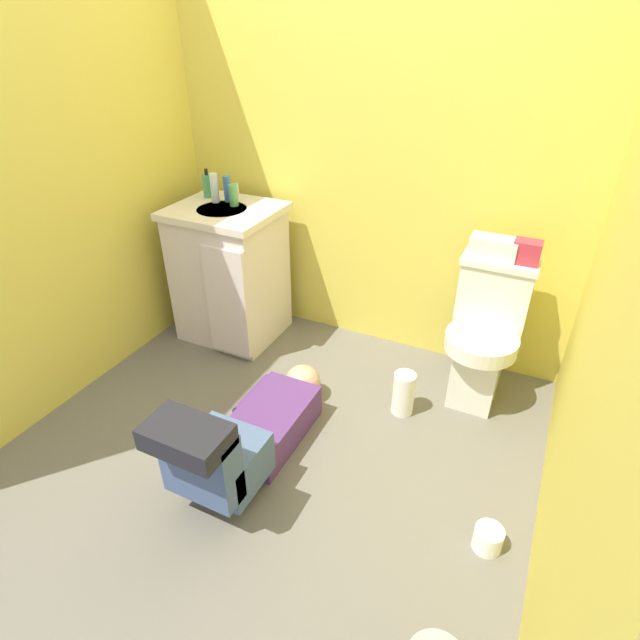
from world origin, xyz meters
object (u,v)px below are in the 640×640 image
(soap_dispenser, at_px, (208,186))
(bottle_blue, at_px, (227,189))
(toilet, at_px, (484,335))
(bottle_clear, at_px, (214,188))
(faucet, at_px, (237,192))
(toiletry_bag, at_px, (527,252))
(bottle_green, at_px, (233,195))
(toilet_paper_roll, at_px, (488,539))
(person_plumber, at_px, (248,433))
(tissue_box, at_px, (494,247))
(vanity_cabinet, at_px, (230,273))
(paper_towel_roll, at_px, (404,393))

(soap_dispenser, distance_m, bottle_blue, 0.15)
(toilet, distance_m, bottle_clear, 1.69)
(faucet, height_order, toiletry_bag, faucet)
(toiletry_bag, bearing_deg, faucet, 179.83)
(soap_dispenser, xyz_separation_m, bottle_green, (0.22, -0.06, -0.01))
(toiletry_bag, height_order, toilet_paper_roll, toiletry_bag)
(person_plumber, xyz_separation_m, tissue_box, (0.77, 1.04, 0.62))
(toilet, bearing_deg, toilet_paper_roll, -75.72)
(vanity_cabinet, xyz_separation_m, bottle_blue, (-0.04, 0.11, 0.47))
(bottle_green, distance_m, paper_towel_roll, 1.43)
(bottle_clear, height_order, bottle_green, bottle_clear)
(person_plumber, xyz_separation_m, soap_dispenser, (-0.88, 1.03, 0.71))
(bottle_blue, relative_size, paper_towel_roll, 0.63)
(toilet_paper_roll, bearing_deg, tissue_box, 105.44)
(faucet, relative_size, bottle_clear, 0.61)
(bottle_blue, bearing_deg, soap_dispenser, 172.65)
(bottle_clear, bearing_deg, toilet, -0.59)
(toilet, height_order, soap_dispenser, soap_dispenser)
(vanity_cabinet, bearing_deg, bottle_blue, 111.05)
(tissue_box, bearing_deg, bottle_blue, -178.66)
(faucet, xyz_separation_m, toiletry_bag, (1.61, -0.00, -0.06))
(toilet, height_order, bottle_clear, bottle_clear)
(bottle_clear, height_order, bottle_blue, bottle_clear)
(toilet, height_order, faucet, faucet)
(soap_dispenser, distance_m, bottle_clear, 0.11)
(toilet, relative_size, faucet, 7.50)
(person_plumber, height_order, toilet_paper_roll, person_plumber)
(vanity_cabinet, relative_size, faucet, 8.20)
(toilet, distance_m, soap_dispenser, 1.77)
(person_plumber, height_order, bottle_green, bottle_green)
(faucet, bearing_deg, toilet_paper_roll, -30.38)
(vanity_cabinet, relative_size, bottle_blue, 5.58)
(toilet, xyz_separation_m, tissue_box, (-0.05, 0.09, 0.43))
(soap_dispenser, distance_m, paper_towel_roll, 1.64)
(soap_dispenser, relative_size, toilet_paper_roll, 1.51)
(toiletry_bag, height_order, bottle_green, bottle_green)
(faucet, height_order, bottle_clear, bottle_clear)
(paper_towel_roll, bearing_deg, bottle_clear, 165.51)
(toilet, relative_size, soap_dispenser, 4.52)
(toilet, distance_m, faucet, 1.59)
(bottle_green, distance_m, toilet_paper_roll, 2.11)
(paper_towel_roll, bearing_deg, person_plumber, -129.32)
(vanity_cabinet, height_order, toilet_paper_roll, vanity_cabinet)
(vanity_cabinet, bearing_deg, toilet_paper_roll, -26.71)
(person_plumber, bearing_deg, tissue_box, 53.45)
(soap_dispenser, xyz_separation_m, paper_towel_roll, (1.39, -0.39, -0.77))
(toilet_paper_roll, bearing_deg, bottle_clear, 152.87)
(bottle_blue, distance_m, bottle_green, 0.09)
(bottle_clear, bearing_deg, faucet, 39.24)
(toilet, relative_size, bottle_blue, 5.10)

